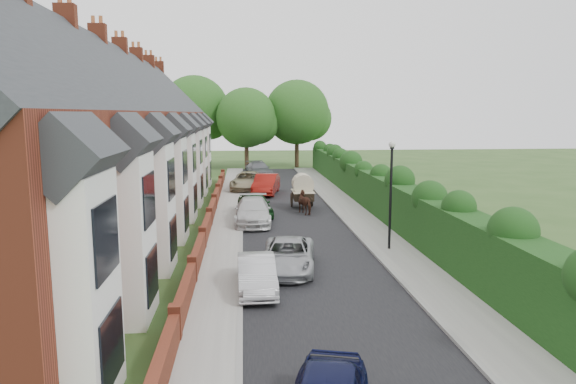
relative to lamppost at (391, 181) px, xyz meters
name	(u,v)px	position (x,y,z in m)	size (l,w,h in m)	color
ground	(332,280)	(-3.40, -4.00, -3.30)	(140.00, 140.00, 0.00)	#2D4C1E
road	(292,221)	(-3.90, 7.00, -3.29)	(6.00, 58.00, 0.02)	black
pavement_hedge_side	(360,219)	(0.20, 7.00, -3.24)	(2.20, 58.00, 0.12)	gray
pavement_house_side	(228,222)	(-7.75, 7.00, -3.24)	(1.70, 58.00, 0.12)	gray
kerb_hedge_side	(343,219)	(-0.85, 7.00, -3.23)	(0.18, 58.00, 0.13)	gray
kerb_house_side	(241,221)	(-6.95, 7.00, -3.23)	(0.18, 58.00, 0.13)	gray
hedge	(390,194)	(2.00, 7.00, -1.70)	(2.10, 58.00, 2.85)	#153A12
terrace_row	(106,149)	(-14.27, 5.98, 1.18)	(9.05, 40.50, 11.50)	brown
garden_wall_row	(209,219)	(-8.75, 6.00, -2.84)	(0.35, 40.35, 1.10)	brown
lamppost	(391,181)	(0.00, 0.00, 0.00)	(0.32, 0.32, 5.16)	black
tree_far_left	(249,119)	(-6.05, 36.08, 2.41)	(7.14, 6.80, 9.29)	#332316
tree_far_right	(300,114)	(-0.01, 38.08, 3.02)	(7.98, 7.60, 10.31)	#332316
tree_far_back	(198,111)	(-11.99, 39.08, 3.32)	(8.40, 8.00, 10.82)	#332316
car_silver_a	(256,274)	(-6.36, -4.94, -2.66)	(1.34, 3.85, 1.27)	silver
car_silver_b	(288,255)	(-5.00, -2.60, -2.66)	(2.12, 4.59, 1.28)	#A2A3A9
car_white	(253,211)	(-6.27, 6.60, -2.56)	(2.07, 5.08, 1.47)	silver
car_green	(255,204)	(-6.10, 8.82, -2.56)	(1.74, 4.33, 1.48)	#0F3413
car_red	(266,184)	(-5.00, 17.55, -2.50)	(1.69, 4.84, 1.60)	maroon
car_beige	(248,181)	(-6.40, 19.80, -2.53)	(2.56, 5.55, 1.54)	tan
car_grey	(259,169)	(-5.24, 29.00, -2.55)	(2.08, 5.12, 1.49)	slate
car_black	(255,168)	(-5.58, 31.00, -2.65)	(1.54, 3.82, 1.30)	black
horse	(306,202)	(-2.80, 9.22, -2.55)	(0.80, 1.77, 1.49)	#432318
horse_cart	(303,189)	(-2.80, 11.13, -1.94)	(1.49, 3.29, 2.37)	black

